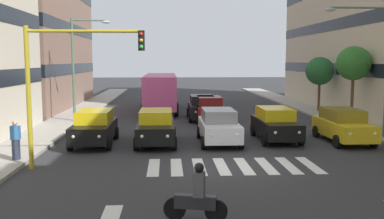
% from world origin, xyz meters
% --- Properties ---
extents(ground_plane, '(180.00, 180.00, 0.00)m').
position_xyz_m(ground_plane, '(0.00, 0.00, 0.00)').
color(ground_plane, '#2D2D30').
extents(crosswalk_markings, '(6.75, 2.80, 0.01)m').
position_xyz_m(crosswalk_markings, '(0.00, 0.00, 0.00)').
color(crosswalk_markings, silver).
rests_on(crosswalk_markings, ground_plane).
extents(lane_arrow_1, '(0.50, 2.20, 0.01)m').
position_xyz_m(lane_arrow_1, '(4.15, 5.50, 0.00)').
color(lane_arrow_1, silver).
rests_on(lane_arrow_1, ground_plane).
extents(car_0, '(2.02, 4.44, 1.72)m').
position_xyz_m(car_0, '(-6.44, -4.69, 0.89)').
color(car_0, gold).
rests_on(car_0, ground_plane).
extents(car_1, '(2.02, 4.44, 1.72)m').
position_xyz_m(car_1, '(-3.08, -5.36, 0.89)').
color(car_1, black).
rests_on(car_1, ground_plane).
extents(car_2, '(2.02, 4.44, 1.72)m').
position_xyz_m(car_2, '(-0.01, -4.80, 0.89)').
color(car_2, silver).
rests_on(car_2, ground_plane).
extents(car_3, '(2.02, 4.44, 1.72)m').
position_xyz_m(car_3, '(3.17, -4.69, 0.89)').
color(car_3, black).
rests_on(car_3, ground_plane).
extents(car_4, '(2.02, 4.44, 1.72)m').
position_xyz_m(car_4, '(6.25, -4.80, 0.89)').
color(car_4, black).
rests_on(car_4, ground_plane).
extents(car_row2_0, '(2.02, 4.44, 1.72)m').
position_xyz_m(car_row2_0, '(-0.30, -12.57, 0.89)').
color(car_row2_0, maroon).
rests_on(car_row2_0, ground_plane).
extents(car_row2_1, '(2.02, 4.44, 1.72)m').
position_xyz_m(car_row2_1, '(0.15, -13.60, 0.89)').
color(car_row2_1, black).
rests_on(car_row2_1, ground_plane).
extents(bus_behind_traffic, '(2.78, 10.50, 3.00)m').
position_xyz_m(bus_behind_traffic, '(3.17, -19.01, 1.86)').
color(bus_behind_traffic, '#DB5193').
rests_on(bus_behind_traffic, ground_plane).
extents(motorcycle_with_rider, '(1.68, 0.49, 1.57)m').
position_xyz_m(motorcycle_with_rider, '(1.85, 5.74, 0.65)').
color(motorcycle_with_rider, black).
rests_on(motorcycle_with_rider, ground_plane).
extents(traffic_light_gantry, '(4.53, 0.36, 5.50)m').
position_xyz_m(traffic_light_gantry, '(6.59, -0.04, 3.71)').
color(traffic_light_gantry, '#AD991E').
rests_on(traffic_light_gantry, ground_plane).
extents(street_lamp_left, '(3.52, 0.28, 6.88)m').
position_xyz_m(street_lamp_left, '(-8.27, -5.19, 4.45)').
color(street_lamp_left, '#4C6B56').
rests_on(street_lamp_left, sidewalk_left).
extents(street_lamp_right, '(2.61, 0.28, 6.83)m').
position_xyz_m(street_lamp_right, '(8.47, -12.51, 4.32)').
color(street_lamp_right, '#4C6B56').
rests_on(street_lamp_right, sidewalk_right).
extents(street_tree_1, '(2.27, 2.27, 5.00)m').
position_xyz_m(street_tree_1, '(-9.76, -11.20, 3.99)').
color(street_tree_1, '#513823').
rests_on(street_tree_1, sidewalk_left).
extents(street_tree_2, '(2.25, 2.25, 4.34)m').
position_xyz_m(street_tree_2, '(-9.60, -17.00, 3.34)').
color(street_tree_2, '#513823').
rests_on(street_tree_2, sidewalk_left).
extents(pedestrian_waiting, '(0.36, 0.24, 1.63)m').
position_xyz_m(pedestrian_waiting, '(8.80, -1.02, 1.00)').
color(pedestrian_waiting, '#2D3347').
rests_on(pedestrian_waiting, sidewalk_right).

